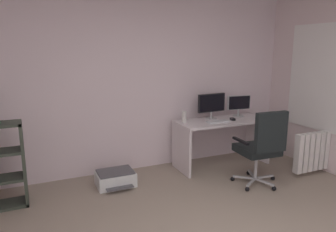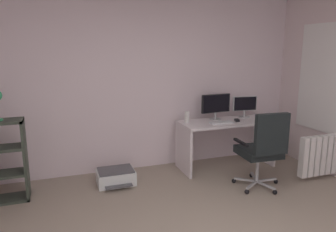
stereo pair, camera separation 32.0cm
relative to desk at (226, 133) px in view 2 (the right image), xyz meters
The scene contains 10 objects.
wall_back 1.68m from the desk, 161.68° to the left, with size 5.32×0.10×2.79m, color silver.
desk is the anchor object (origin of this frame).
monitor_main 0.47m from the desk, 133.83° to the left, with size 0.49×0.18×0.40m.
monitor_secondary 0.57m from the desk, 18.36° to the left, with size 0.40×0.18×0.34m.
keyboard 0.28m from the desk, 144.29° to the right, with size 0.34×0.13×0.02m, color silver.
computer_mouse 0.26m from the desk, 31.90° to the right, with size 0.06×0.10×0.03m, color black.
desktop_speaker 0.69m from the desk, behind, with size 0.07×0.07×0.17m, color silver.
office_chair 0.90m from the desk, 88.78° to the right, with size 0.62×0.63×1.05m.
printer 1.79m from the desk, behind, with size 0.50×0.44×0.21m.
radiator 1.48m from the desk, 36.27° to the right, with size 1.01×0.10×0.57m.
Camera 2 is at (-1.05, -1.83, 1.80)m, focal length 33.86 mm.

